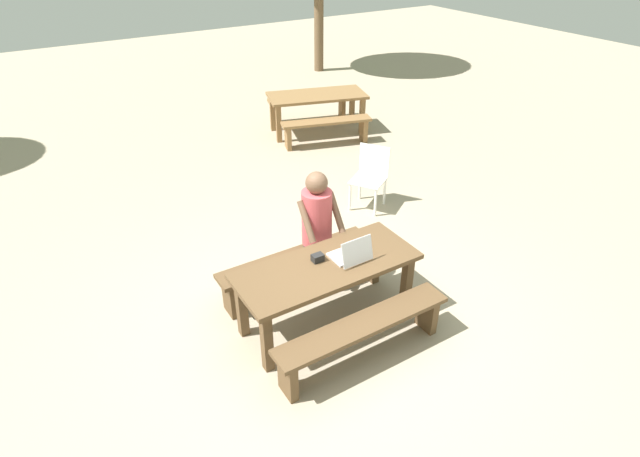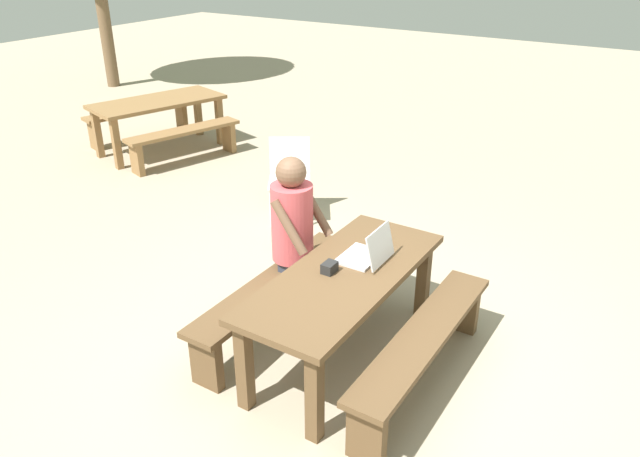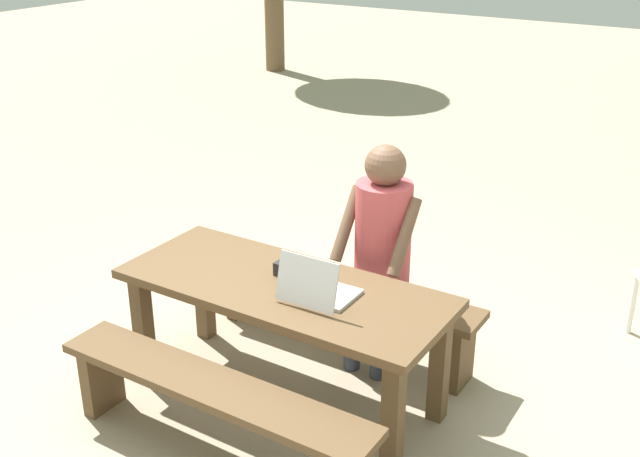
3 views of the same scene
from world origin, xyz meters
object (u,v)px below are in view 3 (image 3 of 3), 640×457
picnic_table_front (284,302)px  small_pouch (286,269)px  laptop (317,289)px  person_seated (381,240)px

picnic_table_front → small_pouch: small_pouch is taller
laptop → small_pouch: laptop is taller
small_pouch → person_seated: size_ratio=0.08×
person_seated → laptop: bearing=-91.8°
laptop → person_seated: bearing=-92.4°
small_pouch → person_seated: 0.60m
laptop → small_pouch: bearing=-27.1°
laptop → person_seated: (0.02, 0.65, 0.03)m
picnic_table_front → laptop: size_ratio=5.27×
picnic_table_front → small_pouch: (-0.05, 0.09, 0.15)m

